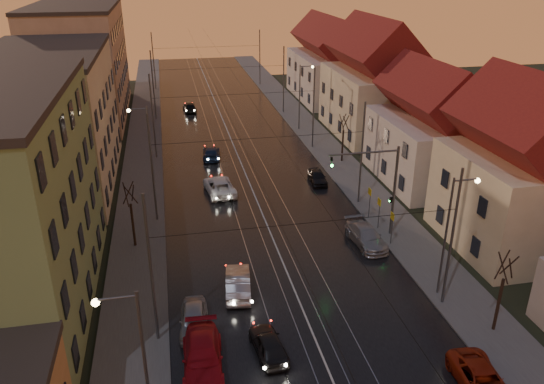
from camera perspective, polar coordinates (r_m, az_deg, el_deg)
road at (r=59.29m, az=-3.96°, el=4.55°), size 16.00×120.00×0.04m
sidewalk_left at (r=58.92m, az=-13.66°, el=3.84°), size 4.00×120.00×0.15m
sidewalk_right at (r=61.28m, az=5.37°, el=5.20°), size 4.00×120.00×0.15m
tram_rail_0 at (r=59.06m, az=-6.08°, el=4.43°), size 0.06×120.00×0.03m
tram_rail_1 at (r=59.19m, az=-4.70°, el=4.53°), size 0.06×120.00×0.03m
tram_rail_2 at (r=59.38m, az=-3.23°, el=4.63°), size 0.06×120.00×0.03m
tram_rail_3 at (r=59.58m, az=-1.86°, el=4.73°), size 0.06×120.00×0.03m
apartment_left_2 at (r=52.40m, az=-22.67°, el=7.00°), size 10.00×20.00×12.00m
apartment_left_3 at (r=75.32m, az=-19.75°, el=12.90°), size 10.00×24.00×14.00m
house_right_1 at (r=41.37m, az=25.10°, el=1.56°), size 8.67×10.20×10.80m
house_right_2 at (r=51.94m, az=16.84°, el=6.12°), size 9.18×12.24×9.20m
house_right_3 at (r=64.77m, az=10.87°, el=11.17°), size 9.18×14.28×11.50m
house_right_4 at (r=81.53m, az=6.08°, el=13.47°), size 9.18×16.32×10.00m
catenary_pole_l_1 at (r=28.82m, az=-12.87°, el=-8.33°), size 0.16×0.16×9.00m
catenary_pole_r_1 at (r=32.78m, az=18.76°, el=-4.89°), size 0.16×0.16×9.00m
catenary_pole_l_2 at (r=42.33m, az=-12.75°, el=2.39°), size 0.16×0.16×9.00m
catenary_pole_r_2 at (r=45.12m, az=9.62°, el=4.00°), size 0.16×0.16×9.00m
catenary_pole_l_3 at (r=56.59m, az=-12.69°, el=7.83°), size 0.16×0.16×9.00m
catenary_pole_r_3 at (r=58.71m, az=4.49°, el=8.91°), size 0.16×0.16×9.00m
catenary_pole_l_4 at (r=71.16m, az=-12.65°, el=11.07°), size 0.16×0.16×9.00m
catenary_pole_r_4 at (r=72.85m, az=1.26°, el=11.91°), size 0.16×0.16×9.00m
catenary_pole_l_5 at (r=88.83m, az=-12.62°, el=13.54°), size 0.16×0.16×9.00m
catenary_pole_r_5 at (r=90.19m, az=-1.32°, el=14.23°), size 0.16×0.16×9.00m
street_lamp_0 at (r=22.95m, az=-14.38°, el=-16.82°), size 1.75×0.32×8.00m
street_lamp_1 at (r=33.61m, az=18.78°, el=-3.42°), size 1.75×0.32×8.00m
street_lamp_2 at (r=47.88m, az=-13.37°, el=5.34°), size 1.75×0.32×8.00m
street_lamp_3 at (r=65.29m, az=3.26°, el=10.82°), size 1.75×0.32×8.00m
traffic_light_mast at (r=39.69m, az=11.81°, el=1.17°), size 5.30×0.32×7.20m
bare_tree_0 at (r=39.54m, az=-14.82°, el=-2.59°), size 1.09×1.09×5.11m
bare_tree_1 at (r=32.47m, az=23.35°, el=-10.10°), size 1.09×1.09×5.11m
bare_tree_2 at (r=55.23m, az=7.63°, el=5.63°), size 1.09×1.09×5.11m
driving_car_0 at (r=29.52m, az=-0.38°, el=-16.05°), size 1.86×3.82×1.26m
driving_car_1 at (r=34.16m, az=-3.69°, el=-9.69°), size 2.04×4.52×1.44m
driving_car_2 at (r=48.07m, az=-5.68°, el=0.63°), size 2.83×5.29×1.41m
driving_car_3 at (r=56.80m, az=-6.55°, el=4.21°), size 2.15×4.45×1.25m
driving_car_4 at (r=75.20m, az=-8.86°, el=9.02°), size 1.86×4.06×1.35m
parked_left_2 at (r=28.85m, az=-7.48°, el=-17.13°), size 2.33×5.17×1.47m
parked_left_3 at (r=31.49m, az=-8.42°, el=-13.34°), size 1.90×4.00×1.32m
parked_right_0 at (r=29.34m, az=21.67°, el=-18.42°), size 2.46×4.67×1.25m
parked_right_1 at (r=40.03m, az=10.09°, el=-4.69°), size 2.28×4.86×1.37m
parked_right_2 at (r=50.33m, az=4.90°, el=1.64°), size 1.66×3.69×1.23m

